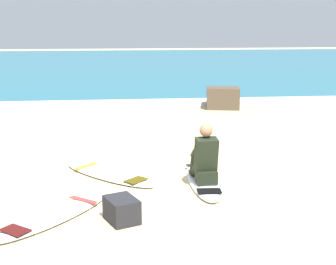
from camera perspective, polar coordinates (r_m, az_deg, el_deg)
name	(u,v)px	position (r m, az deg, el deg)	size (l,w,h in m)	color
ground_plane	(150,190)	(7.66, -2.19, -6.76)	(80.00, 80.00, 0.00)	beige
sea	(124,65)	(28.95, -5.24, 7.89)	(80.00, 28.00, 0.10)	teal
breaking_foam	(132,103)	(15.35, -4.28, 3.45)	(80.00, 0.90, 0.11)	white
surfboard_main	(203,178)	(8.12, 4.19, -5.36)	(0.65, 2.29, 0.08)	silver
surfer_seated	(205,159)	(7.77, 4.34, -3.11)	(0.39, 0.72, 0.95)	black
surfboard_spare_near	(108,174)	(8.36, -7.01, -4.88)	(1.79, 1.83, 0.08)	white
surfboard_spare_far	(54,215)	(6.79, -13.23, -9.45)	(1.69, 1.93, 0.08)	silver
shoreline_rock	(223,98)	(14.75, 6.45, 4.05)	(0.97, 0.73, 0.64)	brown
beach_bag	(122,210)	(6.49, -5.46, -9.02)	(0.36, 0.48, 0.32)	#232328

